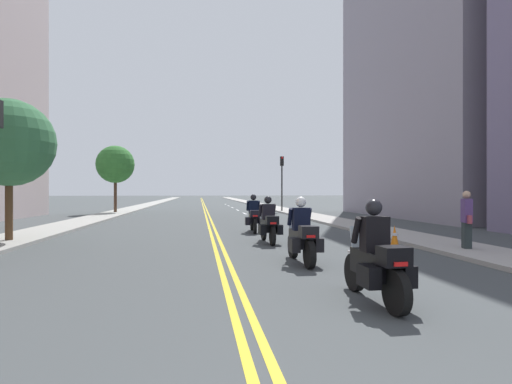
% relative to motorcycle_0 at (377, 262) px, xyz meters
% --- Properties ---
extents(ground_plane, '(264.00, 264.00, 0.00)m').
position_rel_motorcycle_0_xyz_m(ground_plane, '(-2.13, 42.26, -0.66)').
color(ground_plane, '#414647').
extents(sidewalk_left, '(2.21, 144.00, 0.12)m').
position_rel_motorcycle_0_xyz_m(sidewalk_left, '(-9.26, 42.26, -0.60)').
color(sidewalk_left, '#9E9D96').
rests_on(sidewalk_left, ground).
extents(sidewalk_right, '(2.21, 144.00, 0.12)m').
position_rel_motorcycle_0_xyz_m(sidewalk_right, '(5.00, 42.26, -0.60)').
color(sidewalk_right, '#A5A19A').
rests_on(sidewalk_right, ground).
extents(centreline_yellow_inner, '(0.12, 132.00, 0.01)m').
position_rel_motorcycle_0_xyz_m(centreline_yellow_inner, '(-2.25, 42.26, -0.65)').
color(centreline_yellow_inner, yellow).
rests_on(centreline_yellow_inner, ground).
extents(centreline_yellow_outer, '(0.12, 132.00, 0.01)m').
position_rel_motorcycle_0_xyz_m(centreline_yellow_outer, '(-2.01, 42.26, -0.65)').
color(centreline_yellow_outer, yellow).
rests_on(centreline_yellow_outer, ground).
extents(lane_dashes_white, '(0.14, 56.40, 0.01)m').
position_rel_motorcycle_0_xyz_m(lane_dashes_white, '(0.88, 23.26, -0.65)').
color(lane_dashes_white, silver).
rests_on(lane_dashes_white, ground).
extents(building_right_1, '(8.99, 16.48, 28.22)m').
position_rel_motorcycle_0_xyz_m(building_right_1, '(14.43, 20.32, 13.45)').
color(building_right_1, gray).
rests_on(building_right_1, ground).
extents(motorcycle_0, '(0.77, 2.11, 1.63)m').
position_rel_motorcycle_0_xyz_m(motorcycle_0, '(0.00, 0.00, 0.00)').
color(motorcycle_0, black).
rests_on(motorcycle_0, ground).
extents(motorcycle_1, '(0.77, 2.19, 1.63)m').
position_rel_motorcycle_0_xyz_m(motorcycle_1, '(-0.27, 3.57, -0.00)').
color(motorcycle_1, black).
rests_on(motorcycle_1, ground).
extents(motorcycle_2, '(0.78, 2.14, 1.60)m').
position_rel_motorcycle_0_xyz_m(motorcycle_2, '(-0.41, 7.52, 0.01)').
color(motorcycle_2, black).
rests_on(motorcycle_2, ground).
extents(motorcycle_3, '(0.78, 2.16, 1.64)m').
position_rel_motorcycle_0_xyz_m(motorcycle_3, '(-0.42, 11.27, 0.02)').
color(motorcycle_3, black).
rests_on(motorcycle_3, ground).
extents(traffic_cone_0, '(0.35, 0.35, 0.73)m').
position_rel_motorcycle_0_xyz_m(traffic_cone_0, '(3.12, 5.54, -0.29)').
color(traffic_cone_0, black).
rests_on(traffic_cone_0, ground).
extents(traffic_light_far, '(0.28, 0.38, 4.77)m').
position_rel_motorcycle_0_xyz_m(traffic_light_far, '(4.29, 28.03, 2.64)').
color(traffic_light_far, black).
rests_on(traffic_light_far, ground).
extents(pedestrian_0, '(0.32, 0.51, 1.78)m').
position_rel_motorcycle_0_xyz_m(pedestrian_0, '(4.88, 4.68, 0.26)').
color(pedestrian_0, '#232C2D').
rests_on(pedestrian_0, ground).
extents(street_tree_0, '(2.96, 2.96, 4.89)m').
position_rel_motorcycle_0_xyz_m(street_tree_0, '(-9.11, 8.71, 2.74)').
color(street_tree_0, '#513720').
rests_on(street_tree_0, ground).
extents(street_tree_1, '(2.98, 2.98, 5.42)m').
position_rel_motorcycle_0_xyz_m(street_tree_1, '(-9.35, 27.48, 3.26)').
color(street_tree_1, '#4E3525').
rests_on(street_tree_1, ground).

